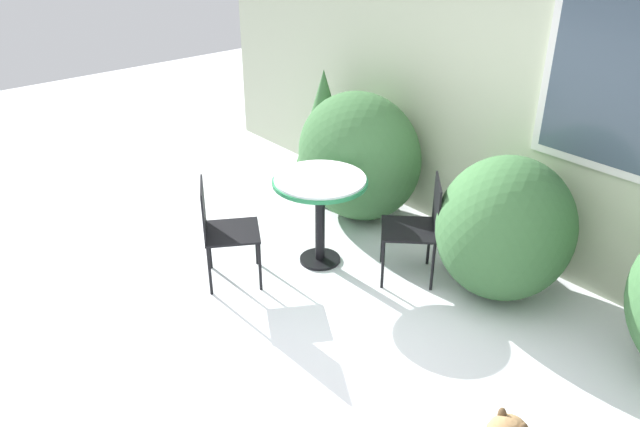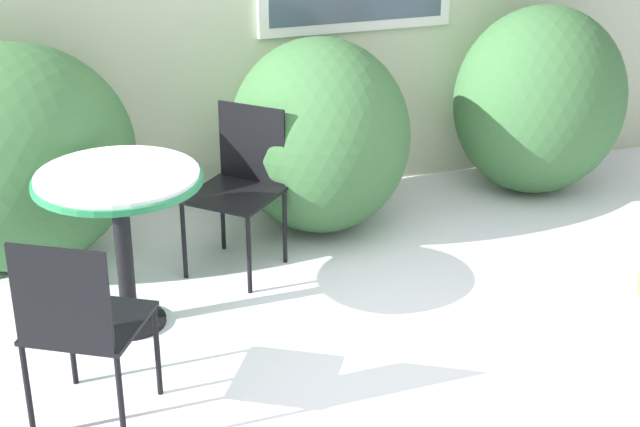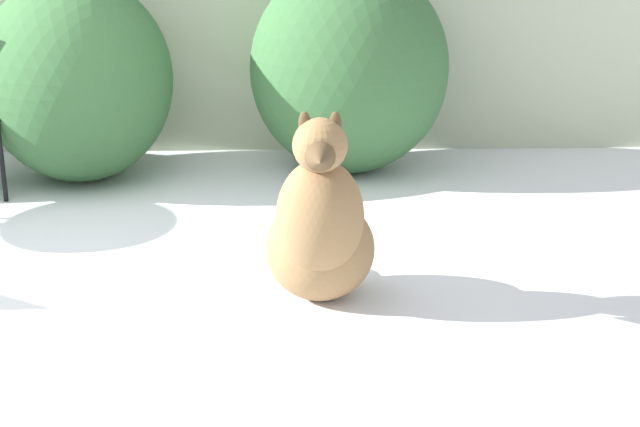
{
  "view_description": "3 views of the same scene",
  "coord_description": "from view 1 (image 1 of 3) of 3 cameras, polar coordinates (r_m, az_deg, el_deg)",
  "views": [
    {
      "loc": [
        2.6,
        -2.11,
        2.85
      ],
      "look_at": [
        -0.89,
        0.83,
        0.46
      ],
      "focal_mm": 35.0,
      "sensor_mm": 36.0,
      "label": 1
    },
    {
      "loc": [
        -1.35,
        -3.37,
        2.4
      ],
      "look_at": [
        0.0,
        0.6,
        0.55
      ],
      "focal_mm": 55.0,
      "sensor_mm": 36.0,
      "label": 2
    },
    {
      "loc": [
        1.52,
        -3.65,
        1.63
      ],
      "look_at": [
        1.61,
        -0.03,
        0.36
      ],
      "focal_mm": 55.0,
      "sensor_mm": 36.0,
      "label": 3
    }
  ],
  "objects": [
    {
      "name": "patio_chair_near_table",
      "position": [
        4.99,
        8.98,
        -0.99
      ],
      "size": [
        0.6,
        0.6,
        0.86
      ],
      "rotation": [
        0.0,
        0.0,
        -0.78
      ],
      "color": "black",
      "rests_on": "ground_plane"
    },
    {
      "name": "ground_plane",
      "position": [
        4.39,
        -0.8,
        -12.75
      ],
      "size": [
        16.0,
        16.0,
        0.0
      ],
      "primitive_type": "plane",
      "color": "white"
    },
    {
      "name": "evergreen_bush",
      "position": [
        6.41,
        0.33,
        7.51
      ],
      "size": [
        0.74,
        0.74,
        1.28
      ],
      "color": "#386638",
      "rests_on": "ground_plane"
    },
    {
      "name": "patio_chair_far_side",
      "position": [
        4.94,
        -8.94,
        -1.27
      ],
      "size": [
        0.58,
        0.58,
        0.86
      ],
      "rotation": [
        0.0,
        0.0,
        2.6
      ],
      "color": "black",
      "rests_on": "ground_plane"
    },
    {
      "name": "patio_table",
      "position": [
        5.06,
        0.0,
        1.94
      ],
      "size": [
        0.78,
        0.78,
        0.78
      ],
      "color": "black",
      "rests_on": "ground_plane"
    },
    {
      "name": "shrub_middle",
      "position": [
        4.92,
        16.55,
        -1.29
      ],
      "size": [
        1.03,
        1.06,
        1.12
      ],
      "color": "#386638",
      "rests_on": "ground_plane"
    },
    {
      "name": "shrub_left",
      "position": [
        5.88,
        3.55,
        5.24
      ],
      "size": [
        1.27,
        1.03,
        1.22
      ],
      "color": "#386638",
      "rests_on": "ground_plane"
    },
    {
      "name": "house_wall",
      "position": [
        5.17,
        18.98,
        11.52
      ],
      "size": [
        8.0,
        0.1,
        3.04
      ],
      "color": "#B2BC9E",
      "rests_on": "ground_plane"
    }
  ]
}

